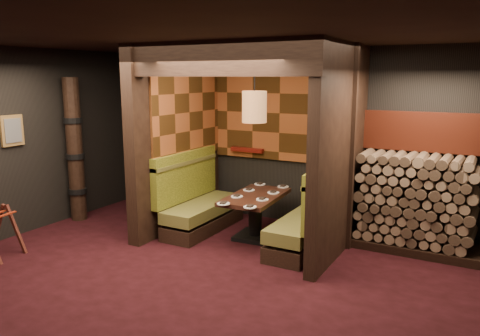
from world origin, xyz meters
name	(u,v)px	position (x,y,z in m)	size (l,w,h in m)	color
floor	(188,280)	(0.00, 0.00, -0.01)	(6.50, 5.50, 0.02)	black
ceiling	(183,35)	(0.00, 0.00, 2.86)	(6.50, 5.50, 0.02)	black
wall_back	(282,137)	(0.00, 2.76, 1.43)	(6.50, 0.02, 2.85)	black
wall_left	(5,144)	(-3.26, 0.00, 1.43)	(0.02, 5.50, 2.85)	black
partition_left	(176,139)	(-1.35, 1.65, 1.43)	(0.20, 2.20, 2.85)	black
partition_right	(340,152)	(1.30, 1.70, 1.43)	(0.15, 2.10, 2.85)	black
header_beam	(215,58)	(-0.02, 0.70, 2.63)	(2.85, 0.18, 0.44)	black
tapa_back_panel	(280,113)	(-0.02, 2.71, 1.82)	(2.40, 0.06, 1.55)	brown
tapa_side_panel	(188,112)	(-1.23, 1.82, 1.85)	(0.04, 1.85, 1.45)	brown
lacquer_shelf	(247,150)	(-0.60, 2.65, 1.18)	(0.60, 0.12, 0.07)	#5B100B
booth_bench_left	(198,205)	(-0.96, 1.65, 0.40)	(0.68, 1.60, 1.14)	black
booth_bench_right	(310,222)	(0.93, 1.65, 0.40)	(0.68, 1.60, 1.14)	black
dining_table	(255,210)	(0.04, 1.70, 0.44)	(0.78, 1.33, 0.68)	black
place_settings	(255,194)	(0.04, 1.70, 0.69)	(0.67, 1.52, 0.03)	white
pendant_lamp	(254,107)	(0.04, 1.65, 1.99)	(0.35, 0.35, 1.09)	brown
framed_picture	(12,131)	(-3.22, 0.10, 1.62)	(0.05, 0.36, 0.46)	olive
totem_column	(75,151)	(-3.05, 1.10, 1.19)	(0.31, 0.31, 2.40)	black
firewood_stack	(421,204)	(2.29, 2.35, 0.68)	(1.73, 0.70, 1.36)	black
mosaic_header	(430,132)	(2.29, 2.68, 1.64)	(1.83, 0.10, 0.56)	maroon
bay_front_post	(352,150)	(1.39, 1.96, 1.43)	(0.08, 0.08, 2.85)	black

